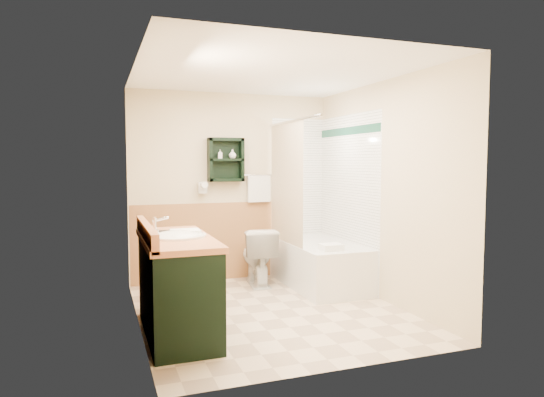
{
  "coord_description": "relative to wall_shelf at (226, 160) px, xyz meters",
  "views": [
    {
      "loc": [
        -1.63,
        -4.57,
        1.52
      ],
      "look_at": [
        0.09,
        0.2,
        1.14
      ],
      "focal_mm": 32.0,
      "sensor_mm": 36.0,
      "label": 1
    }
  ],
  "objects": [
    {
      "name": "toilet",
      "position": [
        0.32,
        -0.32,
        -1.2
      ],
      "size": [
        0.48,
        0.76,
        0.7
      ],
      "primitive_type": "imported",
      "rotation": [
        0.0,
        0.0,
        3.02
      ],
      "color": "white",
      "rests_on": "ground"
    },
    {
      "name": "left_wall",
      "position": [
        -1.22,
        -1.41,
        -0.35
      ],
      "size": [
        0.04,
        3.0,
        2.4
      ],
      "primitive_type": "cube",
      "color": "beige",
      "rests_on": "ground"
    },
    {
      "name": "counter_towel",
      "position": [
        -0.8,
        -1.6,
        -0.66
      ],
      "size": [
        0.26,
        0.2,
        0.04
      ],
      "primitive_type": "cube",
      "color": "silver",
      "rests_on": "vanity"
    },
    {
      "name": "wall_shelf",
      "position": [
        0.0,
        0.0,
        0.0
      ],
      "size": [
        0.45,
        0.15,
        0.55
      ],
      "primitive_type": "cube",
      "color": "black",
      "rests_on": "back_wall"
    },
    {
      "name": "ceiling",
      "position": [
        0.1,
        -1.41,
        0.87
      ],
      "size": [
        2.6,
        3.0,
        0.04
      ],
      "primitive_type": "cube",
      "color": "white",
      "rests_on": "back_wall"
    },
    {
      "name": "hair_dryer",
      "position": [
        -0.3,
        0.02,
        -0.35
      ],
      "size": [
        0.1,
        0.24,
        0.18
      ],
      "primitive_type": null,
      "color": "silver",
      "rests_on": "back_wall"
    },
    {
      "name": "tile_back",
      "position": [
        1.13,
        0.07,
        -0.5
      ],
      "size": [
        0.95,
        0.95,
        2.1
      ],
      "primitive_type": null,
      "color": "white",
      "rests_on": "back_wall"
    },
    {
      "name": "vanity_book",
      "position": [
        -1.06,
        -1.48,
        -0.58
      ],
      "size": [
        0.15,
        0.05,
        0.2
      ],
      "primitive_type": "imported",
      "rotation": [
        0.0,
        0.0,
        -0.19
      ],
      "color": "black",
      "rests_on": "vanity"
    },
    {
      "name": "wainscot_back",
      "position": [
        0.1,
        0.08,
        -1.05
      ],
      "size": [
        2.58,
        2.58,
        1.0
      ],
      "primitive_type": null,
      "color": "#BD784C",
      "rests_on": "back_wall"
    },
    {
      "name": "tile_accent",
      "position": [
        1.37,
        -0.66,
        0.35
      ],
      "size": [
        1.5,
        1.5,
        0.1
      ],
      "primitive_type": null,
      "color": "#134433",
      "rests_on": "right_wall"
    },
    {
      "name": "wainscot_left",
      "position": [
        -1.19,
        -1.41,
        -1.05
      ],
      "size": [
        2.98,
        2.98,
        1.0
      ],
      "primitive_type": null,
      "color": "#BD784C",
      "rests_on": "left_wall"
    },
    {
      "name": "towel_bar",
      "position": [
        0.45,
        0.04,
        -0.2
      ],
      "size": [
        0.4,
        0.06,
        0.4
      ],
      "primitive_type": null,
      "color": "silver",
      "rests_on": "back_wall"
    },
    {
      "name": "mirror_frame",
      "position": [
        -1.17,
        -1.96,
        -0.05
      ],
      "size": [
        1.3,
        1.3,
        1.0
      ],
      "primitive_type": null,
      "color": "brown",
      "rests_on": "left_wall"
    },
    {
      "name": "mirror_glass",
      "position": [
        -1.17,
        -1.96,
        -0.05
      ],
      "size": [
        1.2,
        1.2,
        0.9
      ],
      "primitive_type": null,
      "color": "white",
      "rests_on": "left_wall"
    },
    {
      "name": "vanity",
      "position": [
        -0.89,
        -1.73,
        -1.12
      ],
      "size": [
        0.59,
        1.37,
        0.87
      ],
      "primitive_type": "cube",
      "color": "black",
      "rests_on": "ground"
    },
    {
      "name": "tub_towel",
      "position": [
        0.91,
        -1.15,
        -0.98
      ],
      "size": [
        0.24,
        0.2,
        0.07
      ],
      "primitive_type": "cube",
      "color": "silver",
      "rests_on": "bathtub"
    },
    {
      "name": "soap_bottle_a",
      "position": [
        -0.08,
        -0.01,
        0.04
      ],
      "size": [
        0.07,
        0.12,
        0.05
      ],
      "primitive_type": "imported",
      "rotation": [
        0.0,
        0.0,
        -0.19
      ],
      "color": "white",
      "rests_on": "wall_shelf"
    },
    {
      "name": "soap_bottle_b",
      "position": [
        0.09,
        -0.01,
        0.06
      ],
      "size": [
        0.11,
        0.13,
        0.09
      ],
      "primitive_type": "imported",
      "rotation": [
        0.0,
        0.0,
        -0.18
      ],
      "color": "white",
      "rests_on": "wall_shelf"
    },
    {
      "name": "tile_right",
      "position": [
        1.38,
        -0.66,
        -0.5
      ],
      "size": [
        1.5,
        1.5,
        2.1
      ],
      "primitive_type": null,
      "color": "white",
      "rests_on": "right_wall"
    },
    {
      "name": "back_wall",
      "position": [
        0.1,
        0.11,
        -0.35
      ],
      "size": [
        2.6,
        0.04,
        2.4
      ],
      "primitive_type": "cube",
      "color": "beige",
      "rests_on": "ground"
    },
    {
      "name": "bathtub",
      "position": [
        1.03,
        -0.63,
        -1.28
      ],
      "size": [
        0.8,
        1.5,
        0.54
      ],
      "primitive_type": "cube",
      "color": "white",
      "rests_on": "ground"
    },
    {
      "name": "right_wall",
      "position": [
        1.42,
        -1.41,
        -0.35
      ],
      "size": [
        0.04,
        3.0,
        2.4
      ],
      "primitive_type": "cube",
      "color": "beige",
      "rests_on": "ground"
    },
    {
      "name": "shower_curtain",
      "position": [
        0.63,
        -0.48,
        -0.4
      ],
      "size": [
        1.05,
        1.05,
        1.7
      ],
      "primitive_type": null,
      "color": "beige",
      "rests_on": "curtain_rod"
    },
    {
      "name": "floor",
      "position": [
        0.1,
        -1.41,
        -1.55
      ],
      "size": [
        3.0,
        3.0,
        0.0
      ],
      "primitive_type": "plane",
      "color": "beige",
      "rests_on": "ground"
    },
    {
      "name": "curtain_rod",
      "position": [
        0.63,
        -0.66,
        0.45
      ],
      "size": [
        0.03,
        1.6,
        0.03
      ],
      "primitive_type": "cylinder",
      "rotation": [
        1.57,
        0.0,
        0.0
      ],
      "color": "silver",
      "rests_on": "back_wall"
    }
  ]
}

